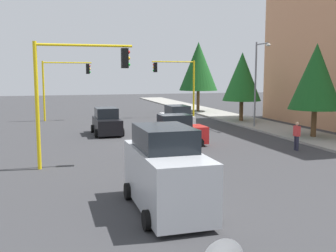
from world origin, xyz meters
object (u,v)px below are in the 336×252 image
Objects in this scene: car_white at (177,119)px; pedestrian_crossing at (297,135)px; street_lamp_curbside at (258,75)px; tree_roadside_far at (198,66)px; tree_roadside_near at (316,77)px; delivery_van_silver at (166,172)px; car_black at (107,122)px; tree_roadside_mid at (242,77)px; car_red at (176,132)px; traffic_signal_far_right at (63,79)px; traffic_signal_near_right at (75,80)px; traffic_signal_far_left at (178,77)px.

pedestrian_crossing is (10.16, 4.16, 0.01)m from car_white.
tree_roadside_far is at bearing 178.81° from street_lamp_curbside.
tree_roadside_near is 1.36× the size of delivery_van_silver.
street_lamp_curbside is at bearing 88.18° from car_black.
car_white is at bearing 98.03° from car_black.
car_black is (4.00, -12.97, -3.29)m from tree_roadside_mid.
tree_roadside_mid is at bearing 136.62° from car_red.
traffic_signal_far_right is 3.32× the size of pedestrian_crossing.
tree_roadside_far is 1.26× the size of tree_roadside_mid.
delivery_van_silver is 11.80m from car_red.
traffic_signal_near_right is 0.93× the size of tree_roadside_mid.
pedestrian_crossing is at bearing 92.88° from traffic_signal_near_right.
traffic_signal_far_right is 0.97× the size of traffic_signal_far_left.
traffic_signal_near_right is at bearing -29.81° from traffic_signal_far_left.
delivery_van_silver is (7.13, 2.40, -2.92)m from traffic_signal_near_right.
traffic_signal_far_left is at bearing -144.49° from tree_roadside_mid.
tree_roadside_mid reaches higher than car_white.
traffic_signal_near_right reaches higher than car_black.
pedestrian_crossing is at bearing 33.00° from traffic_signal_far_right.
traffic_signal_near_right is 3.50× the size of pedestrian_crossing.
car_red is at bearing -117.99° from pedestrian_crossing.
traffic_signal_near_right is 28.45m from tree_roadside_far.
pedestrian_crossing is (-0.64, 12.62, -3.29)m from traffic_signal_near_right.
tree_roadside_far is 10.07m from tree_roadside_mid.
traffic_signal_far_left is 28.74m from delivery_van_silver.
tree_roadside_far reaches higher than street_lamp_curbside.
car_white is (-6.80, -7.77, -3.37)m from tree_roadside_near.
tree_roadside_near is (5.61, 1.30, -0.08)m from street_lamp_curbside.
pedestrian_crossing is at bearing -13.13° from tree_roadside_mid.
street_lamp_curbside reaches higher than car_black.
pedestrian_crossing is (19.36, 12.57, -3.09)m from traffic_signal_far_right.
traffic_signal_near_right is 1.43× the size of car_white.
tree_roadside_near is 1.61× the size of car_black.
tree_roadside_near is (20.00, 1.00, -1.02)m from tree_roadside_far.
car_red is 2.12× the size of pedestrian_crossing.
street_lamp_curbside is at bearing 122.97° from car_red.
tree_roadside_mid reaches higher than delivery_van_silver.
traffic_signal_near_right is (20.00, -11.46, 0.09)m from traffic_signal_far_left.
tree_roadside_mid is at bearing 69.08° from traffic_signal_far_right.
tree_roadside_near is 1.81× the size of car_red.
street_lamp_curbside is 4.12× the size of pedestrian_crossing.
tree_roadside_near reaches higher than car_black.
traffic_signal_far_left is 5.63m from tree_roadside_far.
tree_roadside_near reaches higher than delivery_van_silver.
delivery_van_silver is 18.94m from car_white.
traffic_signal_near_right is 10.89m from car_black.
traffic_signal_far_left is at bearing 161.99° from car_white.
street_lamp_curbside is 1.09× the size of tree_roadside_mid.
car_white is (-10.80, 8.47, -3.30)m from traffic_signal_near_right.
traffic_signal_far_left reaches higher than car_black.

